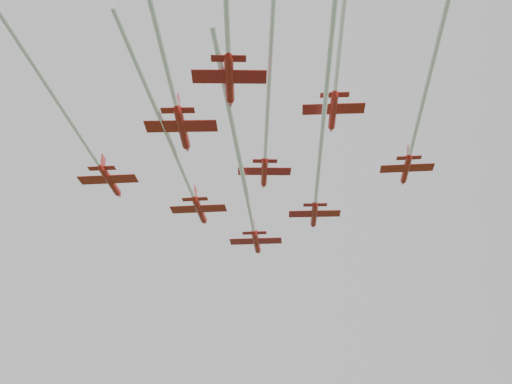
{
  "coord_description": "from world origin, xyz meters",
  "views": [
    {
      "loc": [
        3.78,
        -97.27,
        10.15
      ],
      "look_at": [
        -0.25,
        -5.25,
        55.07
      ],
      "focal_mm": 45.0,
      "sensor_mm": 36.0,
      "label": 1
    }
  ],
  "objects_px": {
    "jet_row2_left": "(184,175)",
    "jet_row3_right": "(421,111)",
    "jet_row2_right": "(319,164)",
    "jet_row3_left": "(72,123)",
    "jet_row4_left": "(168,71)",
    "jet_row3_mid": "(268,109)",
    "jet_trail_solo": "(226,2)",
    "jet_row4_right": "(342,28)",
    "jet_lead": "(248,203)"
  },
  "relations": [
    {
      "from": "jet_trail_solo",
      "to": "jet_row3_right",
      "type": "bearing_deg",
      "value": 40.64
    },
    {
      "from": "jet_lead",
      "to": "jet_row2_right",
      "type": "distance_m",
      "value": 17.86
    },
    {
      "from": "jet_row4_right",
      "to": "jet_trail_solo",
      "type": "distance_m",
      "value": 13.75
    },
    {
      "from": "jet_lead",
      "to": "jet_row3_mid",
      "type": "height_order",
      "value": "jet_row3_mid"
    },
    {
      "from": "jet_lead",
      "to": "jet_row3_mid",
      "type": "xyz_separation_m",
      "value": [
        3.91,
        -26.13,
        1.07
      ]
    },
    {
      "from": "jet_row4_left",
      "to": "jet_row4_right",
      "type": "bearing_deg",
      "value": -14.43
    },
    {
      "from": "jet_row2_left",
      "to": "jet_row3_right",
      "type": "height_order",
      "value": "jet_row3_right"
    },
    {
      "from": "jet_lead",
      "to": "jet_row3_left",
      "type": "relative_size",
      "value": 1.08
    },
    {
      "from": "jet_lead",
      "to": "jet_row3_left",
      "type": "distance_m",
      "value": 34.21
    },
    {
      "from": "jet_lead",
      "to": "jet_row4_left",
      "type": "relative_size",
      "value": 1.24
    },
    {
      "from": "jet_row3_left",
      "to": "jet_row4_left",
      "type": "relative_size",
      "value": 1.15
    },
    {
      "from": "jet_row2_right",
      "to": "jet_row3_left",
      "type": "height_order",
      "value": "jet_row2_right"
    },
    {
      "from": "jet_row3_left",
      "to": "jet_trail_solo",
      "type": "relative_size",
      "value": 1.17
    },
    {
      "from": "jet_row3_mid",
      "to": "jet_row4_right",
      "type": "bearing_deg",
      "value": -63.63
    },
    {
      "from": "jet_row3_left",
      "to": "jet_row3_mid",
      "type": "relative_size",
      "value": 0.99
    },
    {
      "from": "jet_row2_right",
      "to": "jet_row3_mid",
      "type": "relative_size",
      "value": 1.04
    },
    {
      "from": "jet_row2_right",
      "to": "jet_row4_right",
      "type": "xyz_separation_m",
      "value": [
        1.31,
        -26.82,
        2.2
      ]
    },
    {
      "from": "jet_lead",
      "to": "jet_row3_right",
      "type": "bearing_deg",
      "value": -45.1
    },
    {
      "from": "jet_row4_left",
      "to": "jet_row3_left",
      "type": "bearing_deg",
      "value": 145.18
    },
    {
      "from": "jet_lead",
      "to": "jet_trail_solo",
      "type": "xyz_separation_m",
      "value": [
        0.41,
        -47.5,
        -0.35
      ]
    },
    {
      "from": "jet_row2_left",
      "to": "jet_row4_right",
      "type": "height_order",
      "value": "jet_row4_right"
    },
    {
      "from": "jet_row2_left",
      "to": "jet_row3_right",
      "type": "distance_m",
      "value": 35.85
    },
    {
      "from": "jet_row4_left",
      "to": "jet_row4_right",
      "type": "xyz_separation_m",
      "value": [
        19.58,
        -4.69,
        1.6
      ]
    },
    {
      "from": "jet_lead",
      "to": "jet_row4_left",
      "type": "distance_m",
      "value": 36.91
    },
    {
      "from": "jet_row2_right",
      "to": "jet_row3_left",
      "type": "xyz_separation_m",
      "value": [
        -32.14,
        -12.83,
        -0.16
      ]
    },
    {
      "from": "jet_lead",
      "to": "jet_trail_solo",
      "type": "distance_m",
      "value": 47.5
    },
    {
      "from": "jet_row4_left",
      "to": "jet_row2_right",
      "type": "bearing_deg",
      "value": 49.5
    },
    {
      "from": "jet_row3_right",
      "to": "jet_row3_left",
      "type": "bearing_deg",
      "value": -174.98
    },
    {
      "from": "jet_row4_right",
      "to": "jet_row4_left",
      "type": "bearing_deg",
      "value": 166.99
    },
    {
      "from": "jet_row3_left",
      "to": "jet_row3_right",
      "type": "xyz_separation_m",
      "value": [
        44.76,
        1.69,
        1.66
      ]
    },
    {
      "from": "jet_lead",
      "to": "jet_row2_right",
      "type": "height_order",
      "value": "jet_lead"
    },
    {
      "from": "jet_row3_right",
      "to": "jet_row3_mid",
      "type": "bearing_deg",
      "value": -174.43
    },
    {
      "from": "jet_lead",
      "to": "jet_trail_solo",
      "type": "bearing_deg",
      "value": -87.75
    },
    {
      "from": "jet_row3_mid",
      "to": "jet_trail_solo",
      "type": "bearing_deg",
      "value": -102.59
    },
    {
      "from": "jet_row2_left",
      "to": "jet_row2_right",
      "type": "height_order",
      "value": "jet_row2_left"
    },
    {
      "from": "jet_row3_mid",
      "to": "jet_trail_solo",
      "type": "height_order",
      "value": "jet_row3_mid"
    },
    {
      "from": "jet_row2_right",
      "to": "jet_row3_mid",
      "type": "xyz_separation_m",
      "value": [
        -7.08,
        -12.07,
        1.69
      ]
    },
    {
      "from": "jet_row2_left",
      "to": "jet_row4_left",
      "type": "distance_m",
      "value": 25.71
    },
    {
      "from": "jet_row2_right",
      "to": "jet_row4_left",
      "type": "height_order",
      "value": "jet_row4_left"
    },
    {
      "from": "jet_row3_right",
      "to": "jet_row4_right",
      "type": "distance_m",
      "value": 19.35
    },
    {
      "from": "jet_row2_right",
      "to": "jet_row3_left",
      "type": "bearing_deg",
      "value": -158.34
    },
    {
      "from": "jet_row3_mid",
      "to": "jet_row4_left",
      "type": "xyz_separation_m",
      "value": [
        -11.19,
        -10.06,
        -1.08
      ]
    },
    {
      "from": "jet_row2_left",
      "to": "jet_trail_solo",
      "type": "height_order",
      "value": "jet_row2_left"
    },
    {
      "from": "jet_row3_right",
      "to": "jet_row4_left",
      "type": "relative_size",
      "value": 1.09
    },
    {
      "from": "jet_lead",
      "to": "jet_row2_right",
      "type": "relative_size",
      "value": 1.03
    },
    {
      "from": "jet_row3_left",
      "to": "jet_trail_solo",
      "type": "height_order",
      "value": "jet_trail_solo"
    },
    {
      "from": "jet_lead",
      "to": "jet_row4_right",
      "type": "relative_size",
      "value": 1.12
    },
    {
      "from": "jet_row3_left",
      "to": "jet_row3_right",
      "type": "height_order",
      "value": "jet_row3_right"
    },
    {
      "from": "jet_row3_mid",
      "to": "jet_trail_solo",
      "type": "distance_m",
      "value": 21.7
    },
    {
      "from": "jet_row4_right",
      "to": "jet_row3_mid",
      "type": "bearing_deg",
      "value": 120.1
    }
  ]
}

